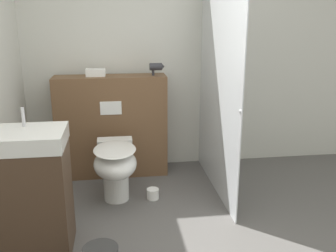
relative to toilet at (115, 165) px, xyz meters
name	(u,v)px	position (x,y,z in m)	size (l,w,h in m)	color
wall_back	(151,59)	(0.43, 0.93, 0.88)	(8.00, 0.06, 2.50)	silver
partition_panel	(112,126)	(-0.03, 0.68, 0.19)	(1.19, 0.33, 1.11)	brown
shower_glass	(218,90)	(1.01, 0.17, 0.66)	(0.04, 1.47, 2.05)	silver
toilet	(115,165)	(0.00, 0.00, 0.00)	(0.40, 0.65, 0.56)	white
sink_vanity	(27,193)	(-0.63, -0.70, 0.11)	(0.60, 0.45, 1.09)	#473323
hair_drier	(156,67)	(0.47, 0.65, 0.83)	(0.16, 0.08, 0.13)	#2D2D33
folded_towel	(96,73)	(-0.17, 0.69, 0.78)	(0.20, 0.13, 0.07)	white
spare_toilet_roll	(153,194)	(0.35, 0.00, -0.32)	(0.12, 0.12, 0.10)	white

